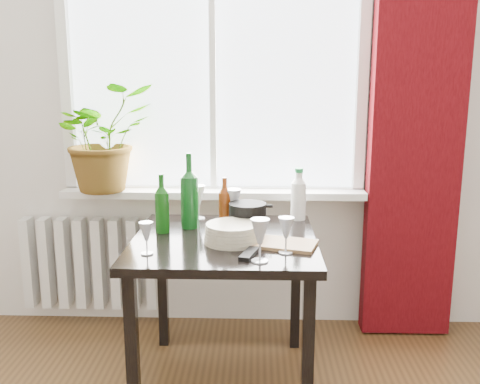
{
  "coord_description": "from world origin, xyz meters",
  "views": [
    {
      "loc": [
        0.25,
        -0.84,
        1.47
      ],
      "look_at": [
        0.17,
        1.55,
        0.96
      ],
      "focal_mm": 40.0,
      "sensor_mm": 36.0,
      "label": 1
    }
  ],
  "objects_px": {
    "wine_bottle_right": "(189,190)",
    "bottle_amber": "(225,202)",
    "plate_stack": "(233,233)",
    "wineglass_front_right": "(260,240)",
    "potted_plant": "(103,138)",
    "tv_remote": "(249,254)",
    "wine_bottle_left": "(162,203)",
    "cleaning_bottle": "(298,194)",
    "wineglass_back_center": "(233,207)",
    "table": "(224,257)",
    "wineglass_far_right": "(286,235)",
    "cutting_board": "(283,244)",
    "wineglass_front_left": "(147,238)",
    "fondue_pot": "(248,217)",
    "radiator": "(90,263)",
    "wineglass_back_left": "(198,202)"
  },
  "relations": [
    {
      "from": "cleaning_bottle",
      "to": "wineglass_back_left",
      "type": "distance_m",
      "value": 0.53
    },
    {
      "from": "potted_plant",
      "to": "fondue_pot",
      "type": "height_order",
      "value": "potted_plant"
    },
    {
      "from": "wine_bottle_right",
      "to": "wineglass_front_left",
      "type": "xyz_separation_m",
      "value": [
        -0.13,
        -0.42,
        -0.12
      ]
    },
    {
      "from": "tv_remote",
      "to": "plate_stack",
      "type": "bearing_deg",
      "value": 129.49
    },
    {
      "from": "wineglass_back_center",
      "to": "fondue_pot",
      "type": "distance_m",
      "value": 0.12
    },
    {
      "from": "cleaning_bottle",
      "to": "bottle_amber",
      "type": "bearing_deg",
      "value": -158.48
    },
    {
      "from": "fondue_pot",
      "to": "cutting_board",
      "type": "height_order",
      "value": "fondue_pot"
    },
    {
      "from": "cutting_board",
      "to": "wineglass_front_right",
      "type": "bearing_deg",
      "value": -115.97
    },
    {
      "from": "wine_bottle_right",
      "to": "wineglass_far_right",
      "type": "xyz_separation_m",
      "value": [
        0.46,
        -0.39,
        -0.11
      ]
    },
    {
      "from": "bottle_amber",
      "to": "plate_stack",
      "type": "relative_size",
      "value": 0.97
    },
    {
      "from": "wineglass_front_right",
      "to": "wine_bottle_right",
      "type": "bearing_deg",
      "value": 124.86
    },
    {
      "from": "fondue_pot",
      "to": "cleaning_bottle",
      "type": "bearing_deg",
      "value": 27.13
    },
    {
      "from": "bottle_amber",
      "to": "wineglass_back_center",
      "type": "distance_m",
      "value": 0.05
    },
    {
      "from": "wineglass_front_right",
      "to": "wineglass_far_right",
      "type": "distance_m",
      "value": 0.16
    },
    {
      "from": "potted_plant",
      "to": "wineglass_back_center",
      "type": "bearing_deg",
      "value": -25.2
    },
    {
      "from": "wine_bottle_left",
      "to": "cleaning_bottle",
      "type": "xyz_separation_m",
      "value": [
        0.67,
        0.26,
        -0.01
      ]
    },
    {
      "from": "wine_bottle_left",
      "to": "cleaning_bottle",
      "type": "bearing_deg",
      "value": 21.08
    },
    {
      "from": "radiator",
      "to": "wineglass_back_center",
      "type": "height_order",
      "value": "wineglass_back_center"
    },
    {
      "from": "wine_bottle_right",
      "to": "wineglass_far_right",
      "type": "distance_m",
      "value": 0.61
    },
    {
      "from": "bottle_amber",
      "to": "wineglass_back_center",
      "type": "height_order",
      "value": "bottle_amber"
    },
    {
      "from": "wineglass_front_left",
      "to": "wineglass_back_left",
      "type": "bearing_deg",
      "value": 75.05
    },
    {
      "from": "wineglass_front_left",
      "to": "wineglass_back_center",
      "type": "bearing_deg",
      "value": 52.55
    },
    {
      "from": "table",
      "to": "potted_plant",
      "type": "relative_size",
      "value": 1.42
    },
    {
      "from": "potted_plant",
      "to": "wine_bottle_right",
      "type": "relative_size",
      "value": 1.57
    },
    {
      "from": "bottle_amber",
      "to": "tv_remote",
      "type": "distance_m",
      "value": 0.48
    },
    {
      "from": "table",
      "to": "wineglass_front_right",
      "type": "bearing_deg",
      "value": -63.0
    },
    {
      "from": "radiator",
      "to": "plate_stack",
      "type": "height_order",
      "value": "plate_stack"
    },
    {
      "from": "radiator",
      "to": "cutting_board",
      "type": "bearing_deg",
      "value": -33.34
    },
    {
      "from": "plate_stack",
      "to": "wineglass_front_right",
      "type": "bearing_deg",
      "value": -64.56
    },
    {
      "from": "wineglass_back_center",
      "to": "cutting_board",
      "type": "xyz_separation_m",
      "value": [
        0.24,
        -0.31,
        -0.09
      ]
    },
    {
      "from": "wineglass_far_right",
      "to": "wineglass_front_left",
      "type": "height_order",
      "value": "wineglass_far_right"
    },
    {
      "from": "cleaning_bottle",
      "to": "wineglass_front_right",
      "type": "xyz_separation_m",
      "value": [
        -0.2,
        -0.67,
        -0.05
      ]
    },
    {
      "from": "tv_remote",
      "to": "bottle_amber",
      "type": "bearing_deg",
      "value": 122.6
    },
    {
      "from": "wineglass_back_center",
      "to": "cutting_board",
      "type": "height_order",
      "value": "wineglass_back_center"
    },
    {
      "from": "table",
      "to": "wineglass_back_center",
      "type": "relative_size",
      "value": 4.35
    },
    {
      "from": "wine_bottle_right",
      "to": "bottle_amber",
      "type": "relative_size",
      "value": 1.51
    },
    {
      "from": "wineglass_front_right",
      "to": "fondue_pot",
      "type": "distance_m",
      "value": 0.44
    },
    {
      "from": "potted_plant",
      "to": "tv_remote",
      "type": "bearing_deg",
      "value": -44.13
    },
    {
      "from": "plate_stack",
      "to": "cutting_board",
      "type": "bearing_deg",
      "value": -10.36
    },
    {
      "from": "table",
      "to": "cleaning_bottle",
      "type": "relative_size",
      "value": 3.09
    },
    {
      "from": "wineglass_back_center",
      "to": "plate_stack",
      "type": "distance_m",
      "value": 0.28
    },
    {
      "from": "wineglass_front_right",
      "to": "wineglass_front_left",
      "type": "distance_m",
      "value": 0.48
    },
    {
      "from": "fondue_pot",
      "to": "wineglass_back_center",
      "type": "bearing_deg",
      "value": 114.37
    },
    {
      "from": "wineglass_far_right",
      "to": "potted_plant",
      "type": "bearing_deg",
      "value": 142.09
    },
    {
      "from": "table",
      "to": "plate_stack",
      "type": "distance_m",
      "value": 0.15
    },
    {
      "from": "fondue_pot",
      "to": "tv_remote",
      "type": "relative_size",
      "value": 1.32
    },
    {
      "from": "wineglass_front_right",
      "to": "wineglass_back_center",
      "type": "relative_size",
      "value": 0.94
    },
    {
      "from": "wineglass_back_center",
      "to": "bottle_amber",
      "type": "bearing_deg",
      "value": -166.05
    },
    {
      "from": "wineglass_front_right",
      "to": "potted_plant",
      "type": "bearing_deg",
      "value": 134.81
    },
    {
      "from": "wineglass_far_right",
      "to": "wineglass_back_center",
      "type": "bearing_deg",
      "value": 120.18
    }
  ]
}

